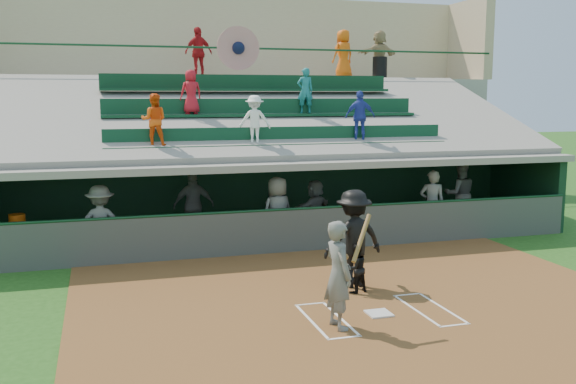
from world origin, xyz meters
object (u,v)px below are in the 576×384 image
object	(u,v)px
home_plate	(379,313)
catcher	(356,268)
batter_at_plate	(339,274)
trash_bin	(380,68)
white_table	(20,244)
water_cooler	(17,222)

from	to	relation	value
home_plate	catcher	world-z (taller)	catcher
home_plate	batter_at_plate	distance (m)	1.39
batter_at_plate	trash_bin	world-z (taller)	trash_bin
catcher	white_table	distance (m)	8.33
catcher	trash_bin	distance (m)	13.27
catcher	white_table	size ratio (longest dim) A/B	1.24
water_cooler	trash_bin	xyz separation A→B (m)	(12.37, 6.36, 4.08)
trash_bin	white_table	bearing A→B (deg)	-152.50
home_plate	water_cooler	xyz separation A→B (m)	(-6.75, 6.19, 0.90)
batter_at_plate	white_table	size ratio (longest dim) A/B	2.44
water_cooler	trash_bin	distance (m)	14.50
catcher	white_table	xyz separation A→B (m)	(-6.82, 4.77, -0.13)
home_plate	white_table	world-z (taller)	white_table
water_cooler	trash_bin	size ratio (longest dim) A/B	0.46
batter_at_plate	water_cooler	size ratio (longest dim) A/B	5.09
catcher	trash_bin	xyz separation A→B (m)	(5.52, 11.20, 4.50)
batter_at_plate	white_table	distance (m)	8.74
batter_at_plate	white_table	world-z (taller)	batter_at_plate
batter_at_plate	catcher	world-z (taller)	batter_at_plate
white_table	batter_at_plate	bearing A→B (deg)	-64.91
batter_at_plate	catcher	size ratio (longest dim) A/B	1.96
home_plate	white_table	distance (m)	9.10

